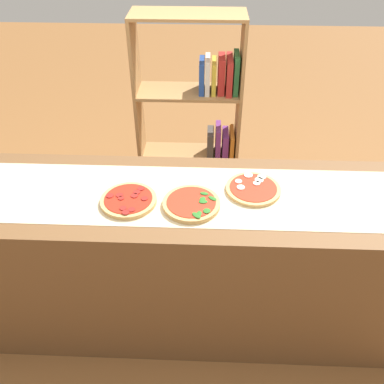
{
  "coord_description": "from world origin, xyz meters",
  "views": [
    {
      "loc": [
        0.06,
        -1.54,
        2.13
      ],
      "look_at": [
        0.0,
        0.0,
        0.93
      ],
      "focal_mm": 38.47,
      "sensor_mm": 36.0,
      "label": 1
    }
  ],
  "objects_px": {
    "pizza_spinach_1": "(192,204)",
    "bookshelf": "(201,133)",
    "pizza_pepperoni_0": "(129,200)",
    "pizza_mozzarella_2": "(253,189)"
  },
  "relations": [
    {
      "from": "pizza_spinach_1",
      "to": "pizza_mozzarella_2",
      "type": "height_order",
      "value": "pizza_spinach_1"
    },
    {
      "from": "pizza_spinach_1",
      "to": "pizza_mozzarella_2",
      "type": "bearing_deg",
      "value": 23.75
    },
    {
      "from": "pizza_pepperoni_0",
      "to": "bookshelf",
      "type": "height_order",
      "value": "bookshelf"
    },
    {
      "from": "bookshelf",
      "to": "pizza_pepperoni_0",
      "type": "bearing_deg",
      "value": -106.42
    },
    {
      "from": "pizza_spinach_1",
      "to": "bookshelf",
      "type": "height_order",
      "value": "bookshelf"
    },
    {
      "from": "pizza_pepperoni_0",
      "to": "pizza_spinach_1",
      "type": "bearing_deg",
      "value": -2.85
    },
    {
      "from": "pizza_spinach_1",
      "to": "bookshelf",
      "type": "xyz_separation_m",
      "value": [
        0.02,
        1.08,
        -0.24
      ]
    },
    {
      "from": "pizza_pepperoni_0",
      "to": "pizza_spinach_1",
      "type": "distance_m",
      "value": 0.3
    },
    {
      "from": "bookshelf",
      "to": "pizza_spinach_1",
      "type": "bearing_deg",
      "value": -91.0
    },
    {
      "from": "pizza_pepperoni_0",
      "to": "pizza_spinach_1",
      "type": "relative_size",
      "value": 0.99
    }
  ]
}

